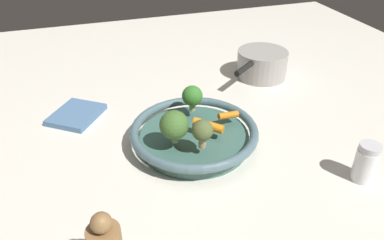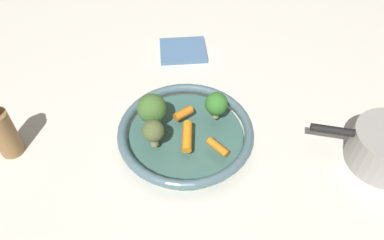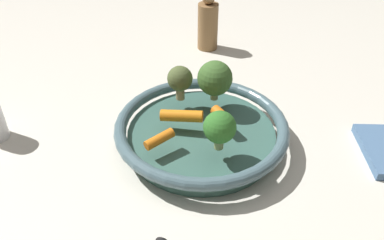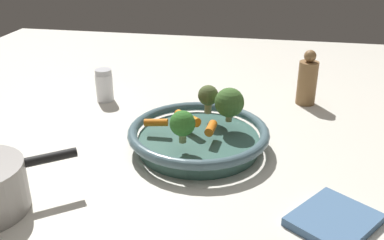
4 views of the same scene
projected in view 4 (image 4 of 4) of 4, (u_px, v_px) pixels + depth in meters
name	position (u px, v px, depth m)	size (l,w,h in m)	color
ground_plane	(198.00, 148.00, 0.88)	(1.86, 1.86, 0.00)	silver
serving_bowl	(198.00, 137.00, 0.87)	(0.28, 0.28, 0.05)	#3D665B
baby_carrot_right	(156.00, 122.00, 0.86)	(0.02, 0.02, 0.05)	orange
baby_carrot_near_rim	(187.00, 118.00, 0.88)	(0.02, 0.02, 0.07)	orange
baby_carrot_back	(211.00, 128.00, 0.83)	(0.02, 0.02, 0.04)	orange
broccoli_floret_edge	(229.00, 103.00, 0.87)	(0.06, 0.06, 0.07)	tan
broccoli_floret_mid	(182.00, 124.00, 0.79)	(0.05, 0.05, 0.06)	#98A966
broccoli_floret_large	(208.00, 96.00, 0.91)	(0.04, 0.04, 0.06)	tan
salt_shaker	(104.00, 85.00, 1.10)	(0.04, 0.04, 0.08)	white
pepper_mill	(307.00, 81.00, 1.07)	(0.05, 0.05, 0.14)	olive
dish_towel	(334.00, 220.00, 0.66)	(0.10, 0.12, 0.01)	#4C7099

